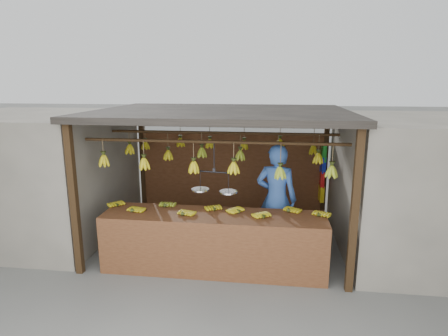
# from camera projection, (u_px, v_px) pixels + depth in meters

# --- Properties ---
(ground) EXTENTS (80.00, 80.00, 0.00)m
(ground) POSITION_uv_depth(u_px,v_px,m) (222.00, 239.00, 6.98)
(ground) COLOR #5B5B57
(stall) EXTENTS (4.30, 3.30, 2.40)m
(stall) POSITION_uv_depth(u_px,v_px,m) (224.00, 132.00, 6.85)
(stall) COLOR black
(stall) RESTS_ON ground
(neighbor_left) EXTENTS (3.00, 3.00, 2.30)m
(neighbor_left) POSITION_uv_depth(u_px,v_px,m) (36.00, 174.00, 7.16)
(neighbor_left) COLOR slate
(neighbor_left) RESTS_ON ground
(neighbor_right) EXTENTS (3.00, 3.00, 2.30)m
(neighbor_right) POSITION_uv_depth(u_px,v_px,m) (434.00, 187.00, 6.27)
(neighbor_right) COLOR slate
(neighbor_right) RESTS_ON ground
(counter) EXTENTS (3.45, 0.78, 0.96)m
(counter) POSITION_uv_depth(u_px,v_px,m) (212.00, 229.00, 5.63)
(counter) COLOR #58311A
(counter) RESTS_ON ground
(hanging_bananas) EXTENTS (3.65, 2.25, 0.39)m
(hanging_bananas) POSITION_uv_depth(u_px,v_px,m) (221.00, 154.00, 6.60)
(hanging_bananas) COLOR gold
(hanging_bananas) RESTS_ON ground
(balance_scale) EXTENTS (0.71, 0.33, 0.77)m
(balance_scale) POSITION_uv_depth(u_px,v_px,m) (214.00, 188.00, 5.72)
(balance_scale) COLOR black
(balance_scale) RESTS_ON ground
(vendor) EXTENTS (0.76, 0.58, 1.88)m
(vendor) POSITION_uv_depth(u_px,v_px,m) (276.00, 199.00, 6.30)
(vendor) COLOR #3359A5
(vendor) RESTS_ON ground
(bag_bundles) EXTENTS (0.08, 0.26, 1.21)m
(bag_bundles) POSITION_uv_depth(u_px,v_px,m) (322.00, 173.00, 7.81)
(bag_bundles) COLOR #199926
(bag_bundles) RESTS_ON ground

